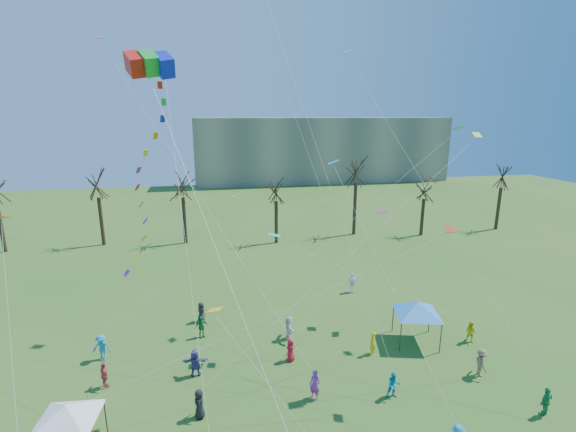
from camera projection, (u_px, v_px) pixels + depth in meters
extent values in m
cube|color=gray|center=(321.00, 149.00, 97.48)|extent=(60.00, 14.00, 15.00)
cylinder|color=black|center=(1.00, 227.00, 46.52)|extent=(0.44, 0.44, 6.03)
cylinder|color=black|center=(101.00, 222.00, 49.08)|extent=(0.44, 0.44, 5.96)
cylinder|color=black|center=(185.00, 220.00, 49.81)|extent=(0.44, 0.44, 5.84)
cylinder|color=black|center=(276.00, 222.00, 50.02)|extent=(0.44, 0.44, 5.34)
cylinder|color=black|center=(355.00, 209.00, 53.34)|extent=(0.44, 0.44, 6.99)
cylinder|color=black|center=(422.00, 217.00, 53.22)|extent=(0.44, 0.44, 4.95)
cylinder|color=black|center=(498.00, 209.00, 55.92)|extent=(0.44, 0.44, 5.93)
cube|color=red|center=(135.00, 64.00, 17.78)|extent=(1.01, 1.46, 1.33)
cube|color=green|center=(149.00, 65.00, 17.90)|extent=(1.01, 1.46, 1.33)
cube|color=#0F1FC6|center=(164.00, 65.00, 18.01)|extent=(1.01, 1.46, 1.33)
cylinder|color=white|center=(230.00, 284.00, 14.87)|extent=(0.02, 0.02, 19.79)
cylinder|color=#3F3F44|center=(55.00, 421.00, 19.85)|extent=(0.07, 0.07, 1.95)
cylinder|color=#3F3F44|center=(106.00, 417.00, 20.09)|extent=(0.07, 0.07, 1.95)
pyramid|color=white|center=(66.00, 413.00, 18.46)|extent=(3.71, 3.71, 0.84)
cylinder|color=#3F3F44|center=(401.00, 337.00, 27.13)|extent=(0.09, 0.09, 2.15)
cylinder|color=#3F3F44|center=(441.00, 338.00, 26.97)|extent=(0.09, 0.09, 2.15)
cylinder|color=#3F3F44|center=(393.00, 318.00, 29.70)|extent=(0.09, 0.09, 2.15)
cylinder|color=#3F3F44|center=(429.00, 319.00, 29.55)|extent=(0.09, 0.09, 2.15)
pyramid|color=#2B83DA|center=(417.00, 308.00, 27.96)|extent=(3.97, 3.97, 0.92)
imported|color=green|center=(546.00, 401.00, 21.41)|extent=(1.04, 0.66, 1.64)
imported|color=white|center=(68.00, 424.00, 19.88)|extent=(1.21, 1.44, 1.56)
imported|color=black|center=(199.00, 404.00, 21.24)|extent=(0.58, 0.84, 1.64)
imported|color=purple|center=(315.00, 385.00, 22.61)|extent=(0.76, 0.75, 1.76)
imported|color=#0D95BD|center=(394.00, 385.00, 22.74)|extent=(0.84, 0.69, 1.59)
imported|color=#836347|center=(481.00, 363.00, 24.66)|extent=(0.87, 1.25, 1.77)
imported|color=#CF454B|center=(104.00, 375.00, 23.59)|extent=(0.84, 1.00, 1.60)
imported|color=#4F428F|center=(195.00, 363.00, 24.66)|extent=(1.66, 0.66, 1.74)
imported|color=red|center=(291.00, 350.00, 26.18)|extent=(0.89, 0.90, 1.57)
imported|color=yellow|center=(372.00, 343.00, 26.88)|extent=(0.70, 0.70, 1.64)
imported|color=yellow|center=(471.00, 332.00, 28.30)|extent=(0.94, 0.98, 1.59)
imported|color=#1687B6|center=(102.00, 347.00, 26.27)|extent=(1.24, 0.83, 1.78)
imported|color=#1C8037|center=(201.00, 327.00, 28.93)|extent=(1.04, 0.76, 1.64)
imported|color=silver|center=(289.00, 328.00, 28.70)|extent=(0.57, 1.65, 1.77)
imported|color=white|center=(352.00, 283.00, 36.28)|extent=(1.14, 0.66, 1.82)
imported|color=black|center=(201.00, 312.00, 31.13)|extent=(0.89, 0.93, 1.61)
cube|color=#FF4D0D|center=(0.00, 217.00, 17.00)|extent=(0.57, 0.72, 0.26)
cylinder|color=white|center=(11.00, 354.00, 16.03)|extent=(0.01, 0.01, 11.03)
cube|color=#EF27B0|center=(163.00, 62.00, 25.55)|extent=(0.85, 0.87, 0.44)
cylinder|color=white|center=(183.00, 224.00, 20.98)|extent=(0.01, 0.01, 22.71)
cube|color=yellow|center=(214.00, 310.00, 16.81)|extent=(0.76, 0.73, 0.25)
cylinder|color=white|center=(264.00, 378.00, 17.52)|extent=(0.01, 0.01, 7.28)
cube|color=#1C8ED2|center=(333.00, 162.00, 26.21)|extent=(0.78, 0.65, 0.29)
cylinder|color=white|center=(386.00, 275.00, 22.46)|extent=(0.01, 0.01, 16.08)
cube|color=#2781DF|center=(347.00, 52.00, 29.32)|extent=(0.90, 0.87, 0.35)
cylinder|color=white|center=(431.00, 196.00, 25.30)|extent=(0.01, 0.01, 24.54)
cube|color=#B63A16|center=(450.00, 229.00, 21.63)|extent=(0.72, 0.80, 0.23)
cylinder|color=white|center=(267.00, 318.00, 20.69)|extent=(0.01, 0.01, 21.64)
cube|color=#90DF34|center=(477.00, 135.00, 27.55)|extent=(0.59, 0.68, 0.34)
cylinder|color=white|center=(356.00, 248.00, 24.34)|extent=(0.01, 0.01, 23.94)
cube|color=purple|center=(99.00, 37.00, 29.23)|extent=(0.72, 0.81, 0.32)
cylinder|color=white|center=(193.00, 186.00, 25.87)|extent=(0.01, 0.01, 27.53)
cylinder|color=white|center=(320.00, 156.00, 25.62)|extent=(0.01, 0.01, 27.38)
cube|color=#CF224E|center=(429.00, 180.00, 22.67)|extent=(0.66, 0.55, 0.37)
cylinder|color=white|center=(457.00, 272.00, 23.61)|extent=(0.01, 0.01, 11.16)
cube|color=#F5FF1A|center=(235.00, 197.00, 20.51)|extent=(0.86, 0.78, 0.35)
cylinder|color=white|center=(165.00, 288.00, 21.99)|extent=(0.01, 0.01, 12.80)
cube|color=#1AB7C6|center=(458.00, 128.00, 29.92)|extent=(0.56, 0.69, 0.31)
cylinder|color=white|center=(339.00, 231.00, 27.24)|extent=(0.01, 0.01, 24.30)
cube|color=#CC2287|center=(381.00, 212.00, 30.48)|extent=(0.84, 0.69, 0.19)
cylinder|color=white|center=(340.00, 272.00, 28.26)|extent=(0.01, 0.01, 11.64)
cylinder|color=white|center=(308.00, 153.00, 21.44)|extent=(0.01, 0.01, 26.54)
cube|color=#18B9B4|center=(274.00, 235.00, 25.97)|extent=(0.86, 0.70, 0.20)
cylinder|color=white|center=(377.00, 282.00, 27.07)|extent=(0.01, 0.01, 15.25)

